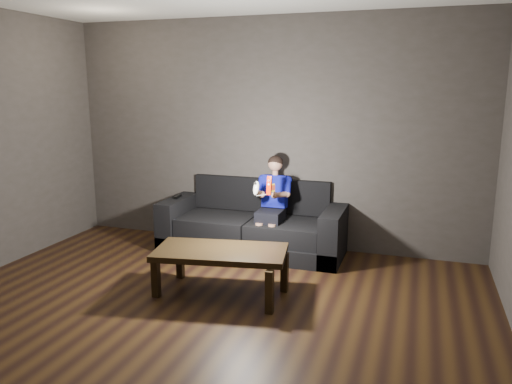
% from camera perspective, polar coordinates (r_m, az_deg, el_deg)
% --- Properties ---
extents(floor, '(5.00, 5.00, 0.00)m').
position_cam_1_polar(floor, '(4.08, -9.25, -16.09)').
color(floor, black).
rests_on(floor, ground).
extents(back_wall, '(5.00, 0.04, 2.70)m').
position_cam_1_polar(back_wall, '(5.94, 1.52, 6.64)').
color(back_wall, '#3F3B37').
rests_on(back_wall, ground).
extents(sofa, '(2.12, 0.92, 0.82)m').
position_cam_1_polar(sofa, '(5.90, -0.20, -4.10)').
color(sofa, black).
rests_on(sofa, floor).
extents(child, '(0.42, 0.51, 1.02)m').
position_cam_1_polar(child, '(5.68, 1.92, -0.48)').
color(child, black).
rests_on(child, sofa).
extents(wii_remote_red, '(0.05, 0.07, 0.20)m').
position_cam_1_polar(wii_remote_red, '(5.24, 1.53, 0.75)').
color(wii_remote_red, red).
rests_on(wii_remote_red, child).
extents(nunchuk_white, '(0.09, 0.11, 0.16)m').
position_cam_1_polar(nunchuk_white, '(5.30, 0.02, 0.45)').
color(nunchuk_white, white).
rests_on(nunchuk_white, child).
extents(wii_remote_black, '(0.05, 0.17, 0.03)m').
position_cam_1_polar(wii_remote_black, '(6.12, -8.95, -0.52)').
color(wii_remote_black, black).
rests_on(wii_remote_black, sofa).
extents(coffee_table, '(1.28, 0.79, 0.44)m').
position_cam_1_polar(coffee_table, '(4.65, -4.05, -7.24)').
color(coffee_table, black).
rests_on(coffee_table, floor).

